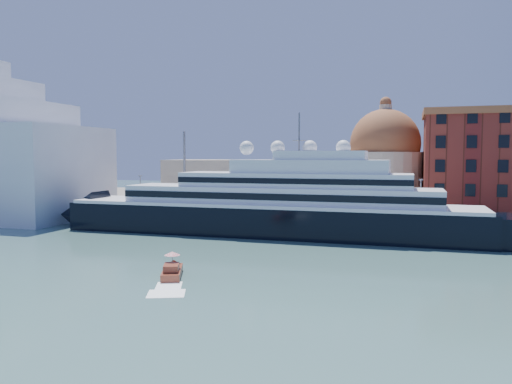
% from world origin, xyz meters
% --- Properties ---
extents(ground, '(400.00, 400.00, 0.00)m').
position_xyz_m(ground, '(0.00, 0.00, 0.00)').
color(ground, '#335854').
rests_on(ground, ground).
extents(quay, '(180.00, 10.00, 2.50)m').
position_xyz_m(quay, '(0.00, 34.00, 1.25)').
color(quay, gray).
rests_on(quay, ground).
extents(land, '(260.00, 72.00, 2.00)m').
position_xyz_m(land, '(0.00, 75.00, 1.00)').
color(land, slate).
rests_on(land, ground).
extents(quay_fence, '(180.00, 0.10, 1.20)m').
position_xyz_m(quay_fence, '(0.00, 29.50, 3.10)').
color(quay_fence, slate).
rests_on(quay_fence, quay).
extents(superyacht, '(90.35, 12.53, 27.00)m').
position_xyz_m(superyacht, '(-0.50, 23.00, 4.66)').
color(superyacht, black).
rests_on(superyacht, ground).
extents(service_barge, '(12.51, 4.72, 2.77)m').
position_xyz_m(service_barge, '(-57.28, 19.19, 0.80)').
color(service_barge, white).
rests_on(service_barge, ground).
extents(water_taxi, '(4.63, 7.13, 3.22)m').
position_xyz_m(water_taxi, '(-0.29, -12.67, 0.77)').
color(water_taxi, maroon).
rests_on(water_taxi, ground).
extents(church, '(66.00, 18.00, 25.50)m').
position_xyz_m(church, '(6.39, 57.72, 10.91)').
color(church, beige).
rests_on(church, land).
extents(lamp_posts, '(120.80, 2.40, 18.00)m').
position_xyz_m(lamp_posts, '(-12.67, 32.27, 9.84)').
color(lamp_posts, slate).
rests_on(lamp_posts, quay).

